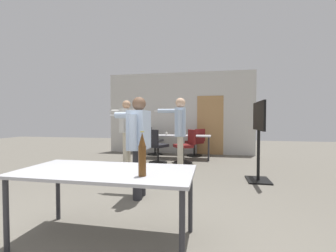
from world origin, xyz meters
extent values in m
cube|color=beige|center=(0.00, 6.52, 1.45)|extent=(5.24, 0.10, 2.90)
cube|color=#AD7F4C|center=(1.10, 6.47, 1.02)|extent=(0.90, 0.02, 2.05)
cube|color=#A8A8AD|center=(0.09, 0.59, 0.72)|extent=(1.77, 0.84, 0.03)
cylinder|color=#2D2D33|center=(-0.73, 0.23, 0.35)|extent=(0.05, 0.05, 0.70)
cylinder|color=#2D2D33|center=(0.91, 0.23, 0.35)|extent=(0.05, 0.05, 0.70)
cylinder|color=#2D2D33|center=(-0.73, 0.95, 0.35)|extent=(0.05, 0.05, 0.70)
cylinder|color=#2D2D33|center=(0.91, 0.95, 0.35)|extent=(0.05, 0.05, 0.70)
cube|color=#A8A8AD|center=(0.00, 5.49, 0.72)|extent=(2.26, 0.65, 0.03)
cylinder|color=#2D2D33|center=(-1.07, 5.22, 0.35)|extent=(0.05, 0.05, 0.70)
cylinder|color=#2D2D33|center=(1.07, 5.22, 0.35)|extent=(0.05, 0.05, 0.70)
cylinder|color=#2D2D33|center=(-1.07, 5.75, 0.35)|extent=(0.05, 0.05, 0.70)
cylinder|color=#2D2D33|center=(1.07, 5.75, 0.35)|extent=(0.05, 0.05, 0.70)
cube|color=black|center=(2.07, 3.24, 0.01)|extent=(0.44, 0.56, 0.03)
cylinder|color=black|center=(2.07, 3.24, 0.53)|extent=(0.06, 0.06, 0.99)
cube|color=black|center=(2.07, 3.24, 1.31)|extent=(0.04, 1.02, 0.57)
cube|color=black|center=(2.09, 3.24, 1.31)|extent=(0.01, 0.94, 0.50)
cylinder|color=beige|center=(0.43, 3.62, 0.42)|extent=(0.13, 0.13, 0.84)
cylinder|color=beige|center=(0.42, 3.80, 0.42)|extent=(0.13, 0.13, 0.84)
cube|color=silver|center=(0.43, 3.71, 1.17)|extent=(0.28, 0.45, 0.66)
sphere|color=#DBAD89|center=(0.43, 3.71, 1.62)|extent=(0.23, 0.23, 0.23)
cylinder|color=silver|center=(0.45, 3.45, 1.16)|extent=(0.10, 0.10, 0.57)
cylinder|color=silver|center=(0.12, 3.95, 1.44)|extent=(0.58, 0.15, 0.10)
cube|color=white|center=(-0.20, 3.93, 1.44)|extent=(0.12, 0.05, 0.03)
cylinder|color=beige|center=(-1.23, 4.44, 0.43)|extent=(0.14, 0.14, 0.86)
cylinder|color=beige|center=(-1.23, 4.64, 0.43)|extent=(0.14, 0.14, 0.86)
cube|color=silver|center=(-1.23, 4.54, 1.20)|extent=(0.27, 0.47, 0.68)
sphere|color=tan|center=(-1.23, 4.54, 1.65)|extent=(0.24, 0.24, 0.24)
cylinder|color=silver|center=(-1.23, 4.25, 1.18)|extent=(0.11, 0.11, 0.58)
cylinder|color=silver|center=(-1.52, 4.83, 1.47)|extent=(0.59, 0.12, 0.11)
cube|color=white|center=(-1.84, 4.84, 1.47)|extent=(0.12, 0.04, 0.03)
cylinder|color=#28282D|center=(0.02, 1.79, 0.39)|extent=(0.14, 0.14, 0.77)
cylinder|color=#28282D|center=(0.02, 1.98, 0.39)|extent=(0.14, 0.14, 0.77)
cube|color=silver|center=(0.02, 1.88, 1.08)|extent=(0.27, 0.47, 0.61)
sphere|color=brown|center=(0.02, 1.88, 1.49)|extent=(0.21, 0.21, 0.21)
cylinder|color=silver|center=(0.02, 1.59, 1.05)|extent=(0.11, 0.11, 0.53)
cylinder|color=silver|center=(-0.25, 2.17, 1.31)|extent=(0.53, 0.12, 0.11)
cube|color=white|center=(-0.54, 2.17, 1.31)|extent=(0.12, 0.04, 0.03)
cylinder|color=black|center=(0.36, 4.81, 0.01)|extent=(0.52, 0.52, 0.03)
cylinder|color=black|center=(0.36, 4.81, 0.23)|extent=(0.06, 0.06, 0.41)
cube|color=maroon|center=(0.36, 4.81, 0.48)|extent=(0.62, 0.62, 0.08)
cube|color=maroon|center=(0.59, 4.94, 0.73)|extent=(0.26, 0.41, 0.42)
cylinder|color=black|center=(-0.79, 6.09, 0.01)|extent=(0.52, 0.52, 0.03)
cylinder|color=black|center=(-0.79, 6.09, 0.24)|extent=(0.06, 0.06, 0.42)
cube|color=#4C4C51|center=(-0.79, 6.09, 0.49)|extent=(0.55, 0.55, 0.08)
cube|color=#4C4C51|center=(-1.04, 6.15, 0.74)|extent=(0.15, 0.44, 0.42)
cylinder|color=black|center=(0.58, 6.11, 0.01)|extent=(0.52, 0.52, 0.03)
cylinder|color=black|center=(0.58, 6.11, 0.22)|extent=(0.06, 0.06, 0.39)
cube|color=maroon|center=(0.58, 6.11, 0.46)|extent=(0.65, 0.65, 0.08)
cube|color=maroon|center=(0.78, 5.94, 0.71)|extent=(0.33, 0.37, 0.42)
cylinder|color=black|center=(-0.34, 4.64, 0.01)|extent=(0.52, 0.52, 0.03)
cylinder|color=black|center=(-0.34, 4.64, 0.24)|extent=(0.06, 0.06, 0.43)
cube|color=black|center=(-0.34, 4.64, 0.50)|extent=(0.62, 0.62, 0.08)
cube|color=black|center=(-0.45, 4.40, 0.75)|extent=(0.42, 0.25, 0.42)
cylinder|color=#563314|center=(0.52, 0.43, 0.87)|extent=(0.07, 0.07, 0.27)
cone|color=#563314|center=(0.52, 0.43, 1.07)|extent=(0.06, 0.06, 0.12)
cylinder|color=gold|center=(0.52, 0.43, 1.13)|extent=(0.03, 0.03, 0.01)
cylinder|color=silver|center=(-0.24, 5.37, 0.79)|extent=(0.07, 0.07, 0.10)
camera|label=1|loc=(1.13, -1.50, 1.25)|focal=24.00mm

